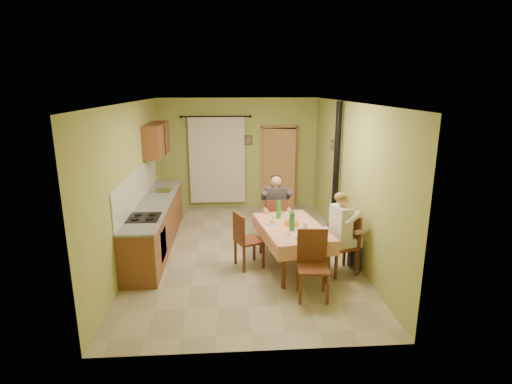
{
  "coord_description": "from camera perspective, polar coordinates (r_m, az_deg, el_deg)",
  "views": [
    {
      "loc": [
        -0.24,
        -7.13,
        3.08
      ],
      "look_at": [
        0.25,
        0.1,
        1.15
      ],
      "focal_mm": 28.0,
      "sensor_mm": 36.0,
      "label": 1
    }
  ],
  "objects": [
    {
      "name": "kitchen_run",
      "position": [
        8.1,
        -14.14,
        -4.27
      ],
      "size": [
        0.64,
        3.64,
        1.56
      ],
      "color": "brown",
      "rests_on": "ground"
    },
    {
      "name": "man_far",
      "position": [
        7.79,
        2.88,
        -1.5
      ],
      "size": [
        0.58,
        0.47,
        1.39
      ],
      "rotation": [
        0.0,
        0.0,
        0.01
      ],
      "color": "#38333D",
      "rests_on": "chair_far"
    },
    {
      "name": "floor",
      "position": [
        7.77,
        -1.81,
        -8.45
      ],
      "size": [
        4.0,
        6.0,
        0.01
      ],
      "primitive_type": "cube",
      "color": "tan",
      "rests_on": "ground"
    },
    {
      "name": "curtain",
      "position": [
        10.2,
        -5.58,
        4.58
      ],
      "size": [
        1.7,
        0.07,
        2.22
      ],
      "color": "black",
      "rests_on": "ground"
    },
    {
      "name": "chair_near",
      "position": [
        6.14,
        8.06,
        -12.22
      ],
      "size": [
        0.49,
        0.49,
        1.02
      ],
      "rotation": [
        0.0,
        0.0,
        3.05
      ],
      "color": "#5F2E1A",
      "rests_on": "ground"
    },
    {
      "name": "doorway",
      "position": [
        10.34,
        3.34,
        3.58
      ],
      "size": [
        0.96,
        0.25,
        2.15
      ],
      "color": "black",
      "rests_on": "ground"
    },
    {
      "name": "chair_far",
      "position": [
        7.97,
        2.84,
        -5.59
      ],
      "size": [
        0.42,
        0.42,
        0.98
      ],
      "rotation": [
        0.0,
        0.0,
        0.01
      ],
      "color": "#5F2E1A",
      "rests_on": "ground"
    },
    {
      "name": "stove_flue",
      "position": [
        8.28,
        11.23,
        0.25
      ],
      "size": [
        0.24,
        0.24,
        2.8
      ],
      "color": "black",
      "rests_on": "ground"
    },
    {
      "name": "picture_right",
      "position": [
        8.7,
        10.94,
        6.52
      ],
      "size": [
        0.03,
        0.31,
        0.21
      ],
      "primitive_type": "cube",
      "color": "brown",
      "rests_on": "room_shell"
    },
    {
      "name": "room_shell",
      "position": [
        7.24,
        -1.93,
        4.89
      ],
      "size": [
        4.04,
        6.04,
        2.82
      ],
      "color": "#AAB35B",
      "rests_on": "ground"
    },
    {
      "name": "man_right",
      "position": [
        6.76,
        12.25,
        -4.43
      ],
      "size": [
        0.56,
        0.64,
        1.39
      ],
      "rotation": [
        0.0,
        0.0,
        1.84
      ],
      "color": "silver",
      "rests_on": "chair_right"
    },
    {
      "name": "tableware",
      "position": [
        6.77,
        5.65,
        -4.61
      ],
      "size": [
        0.93,
        1.57,
        0.33
      ],
      "color": "white",
      "rests_on": "dining_table"
    },
    {
      "name": "dining_table",
      "position": [
        7.02,
        5.12,
        -7.76
      ],
      "size": [
        1.28,
        1.82,
        0.76
      ],
      "rotation": [
        0.0,
        0.0,
        0.17
      ],
      "color": "#EA9A7A",
      "rests_on": "ground"
    },
    {
      "name": "upper_cabinets",
      "position": [
        9.04,
        -14.03,
        7.3
      ],
      "size": [
        0.35,
        1.4,
        0.7
      ],
      "primitive_type": "cube",
      "color": "brown",
      "rests_on": "room_shell"
    },
    {
      "name": "chair_right",
      "position": [
        6.98,
        12.1,
        -8.96
      ],
      "size": [
        0.56,
        0.56,
        1.02
      ],
      "rotation": [
        0.0,
        0.0,
        1.84
      ],
      "color": "#5F2E1A",
      "rests_on": "ground"
    },
    {
      "name": "chair_left",
      "position": [
        7.05,
        -1.1,
        -8.4
      ],
      "size": [
        0.56,
        0.56,
        0.99
      ],
      "rotation": [
        0.0,
        0.0,
        -1.18
      ],
      "color": "#5F2E1A",
      "rests_on": "ground"
    },
    {
      "name": "picture_back",
      "position": [
        10.2,
        -1.1,
        7.42
      ],
      "size": [
        0.19,
        0.03,
        0.23
      ],
      "primitive_type": "cube",
      "color": "black",
      "rests_on": "room_shell"
    }
  ]
}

